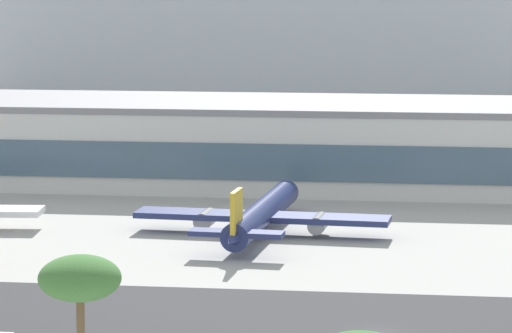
% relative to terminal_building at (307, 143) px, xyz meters
% --- Properties ---
extents(terminal_building, '(171.80, 29.65, 13.20)m').
position_rel_terminal_building_xyz_m(terminal_building, '(0.00, 0.00, 0.00)').
color(terminal_building, silver).
rests_on(terminal_building, ground_plane).
extents(distant_hotel_block, '(147.92, 34.22, 45.20)m').
position_rel_terminal_building_xyz_m(distant_hotel_block, '(-22.82, 147.77, 16.00)').
color(distant_hotel_block, '#A8B2BC').
rests_on(distant_hotel_block, ground_plane).
extents(airliner_gold_tail_gate_1, '(33.22, 38.93, 8.12)m').
position_rel_terminal_building_xyz_m(airliner_gold_tail_gate_1, '(-2.01, -42.71, -4.02)').
color(airliner_gold_tail_gate_1, navy).
rests_on(airliner_gold_tail_gate_1, ground_plane).
extents(palm_tree_1, '(5.96, 5.96, 13.65)m').
position_rel_terminal_building_xyz_m(palm_tree_1, '(-5.05, -120.81, 5.19)').
color(palm_tree_1, brown).
rests_on(palm_tree_1, ground_plane).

